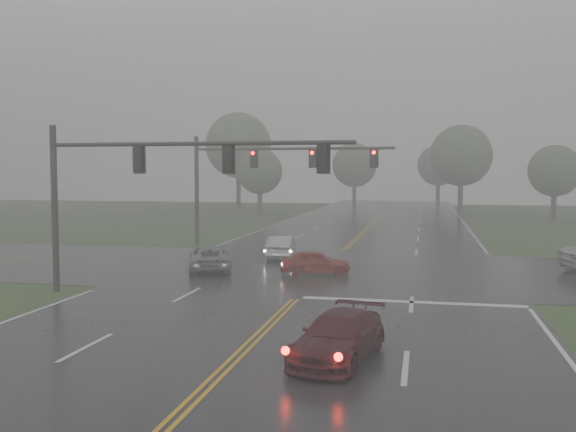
% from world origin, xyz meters
% --- Properties ---
extents(main_road, '(18.00, 160.00, 0.02)m').
position_xyz_m(main_road, '(0.00, 20.00, 0.00)').
color(main_road, black).
rests_on(main_road, ground).
extents(cross_street, '(120.00, 14.00, 0.02)m').
position_xyz_m(cross_street, '(0.00, 22.00, 0.00)').
color(cross_street, black).
rests_on(cross_street, ground).
extents(stop_bar, '(8.50, 0.50, 0.01)m').
position_xyz_m(stop_bar, '(4.50, 14.40, 0.00)').
color(stop_bar, silver).
rests_on(stop_bar, ground).
extents(sedan_maroon, '(2.52, 4.53, 1.24)m').
position_xyz_m(sedan_maroon, '(2.73, 6.31, 0.00)').
color(sedan_maroon, '#380A11').
rests_on(sedan_maroon, ground).
extents(sedan_red, '(3.63, 2.00, 1.17)m').
position_xyz_m(sedan_red, '(-0.26, 20.34, 0.00)').
color(sedan_red, maroon).
rests_on(sedan_red, ground).
extents(sedan_silver, '(1.82, 4.10, 1.31)m').
position_xyz_m(sedan_silver, '(-3.14, 25.56, 0.00)').
color(sedan_silver, '#B2B4BA').
rests_on(sedan_silver, ground).
extents(car_grey, '(3.42, 4.85, 1.23)m').
position_xyz_m(car_grey, '(-5.75, 20.45, 0.00)').
color(car_grey, slate).
rests_on(car_grey, ground).
extents(signal_gantry_near, '(12.72, 0.30, 6.96)m').
position_xyz_m(signal_gantry_near, '(-6.28, 13.70, 4.89)').
color(signal_gantry_near, black).
rests_on(signal_gantry_near, ground).
extents(signal_gantry_far, '(13.42, 0.38, 7.40)m').
position_xyz_m(signal_gantry_far, '(-6.05, 30.85, 5.21)').
color(signal_gantry_far, black).
rests_on(signal_gantry_far, ground).
extents(tree_nw_a, '(5.20, 5.20, 7.63)m').
position_xyz_m(tree_nw_a, '(-13.57, 60.87, 5.01)').
color(tree_nw_a, '#2E261E').
rests_on(tree_nw_a, ground).
extents(tree_ne_a, '(7.10, 7.10, 10.42)m').
position_xyz_m(tree_ne_a, '(9.05, 66.51, 6.86)').
color(tree_ne_a, '#2E261E').
rests_on(tree_ne_a, ground).
extents(tree_n_mid, '(6.08, 6.08, 8.94)m').
position_xyz_m(tree_n_mid, '(-4.54, 78.12, 5.88)').
color(tree_n_mid, '#2E261E').
rests_on(tree_n_mid, ground).
extents(tree_e_near, '(5.27, 5.27, 7.74)m').
position_xyz_m(tree_e_near, '(17.86, 59.00, 5.08)').
color(tree_e_near, '#2E261E').
rests_on(tree_e_near, ground).
extents(tree_nw_b, '(8.83, 8.83, 12.97)m').
position_xyz_m(tree_nw_b, '(-19.66, 72.98, 8.54)').
color(tree_nw_b, '#2E261E').
rests_on(tree_nw_b, ground).
extents(tree_n_far, '(6.15, 6.15, 9.03)m').
position_xyz_m(tree_n_far, '(6.93, 87.58, 5.93)').
color(tree_n_far, '#2E261E').
rests_on(tree_n_far, ground).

